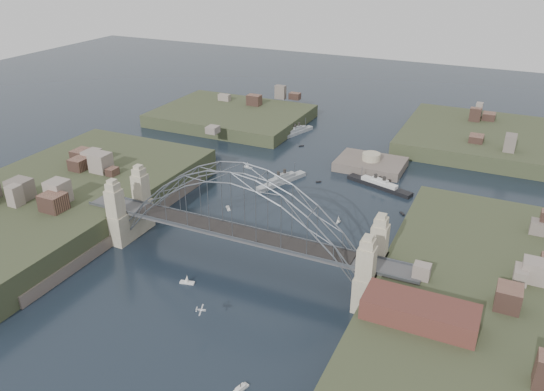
{
  "coord_description": "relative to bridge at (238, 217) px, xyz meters",
  "views": [
    {
      "loc": [
        53.03,
        -94.7,
        69.69
      ],
      "look_at": [
        0.0,
        18.0,
        10.0
      ],
      "focal_mm": 35.51,
      "sensor_mm": 36.0,
      "label": 1
    }
  ],
  "objects": [
    {
      "name": "bridge",
      "position": [
        0.0,
        0.0,
        0.0
      ],
      "size": [
        84.0,
        13.8,
        24.6
      ],
      "color": "#49494C",
      "rests_on": "ground"
    },
    {
      "name": "headland_ne",
      "position": [
        50.0,
        110.0,
        -11.57
      ],
      "size": [
        70.0,
        55.0,
        9.5
      ],
      "primitive_type": "cube",
      "color": "#353C23",
      "rests_on": "ground"
    },
    {
      "name": "small_boat_i",
      "position": [
        30.94,
        17.54,
        -12.04
      ],
      "size": [
        2.48,
        1.98,
        1.43
      ],
      "color": "silver",
      "rests_on": "ground"
    },
    {
      "name": "small_boat_h",
      "position": [
        -17.03,
        79.76,
        -12.17
      ],
      "size": [
        1.69,
        1.81,
        0.45
      ],
      "color": "silver",
      "rests_on": "ground"
    },
    {
      "name": "ocean_liner",
      "position": [
        18.66,
        56.3,
        -11.48
      ],
      "size": [
        21.95,
        9.68,
        5.42
      ],
      "color": "black",
      "rests_on": "ground"
    },
    {
      "name": "small_boat_c",
      "position": [
        -6.7,
        -12.34,
        -11.62
      ],
      "size": [
        3.46,
        1.82,
        2.38
      ],
      "color": "silver",
      "rests_on": "ground"
    },
    {
      "name": "shore_west",
      "position": [
        -57.32,
        0.0,
        -10.35
      ],
      "size": [
        50.5,
        90.0,
        12.0
      ],
      "color": "#353C23",
      "rests_on": "ground"
    },
    {
      "name": "small_boat_a",
      "position": [
        -16.39,
        23.42,
        -12.04
      ],
      "size": [
        2.3,
        2.51,
        1.43
      ],
      "color": "silver",
      "rests_on": "ground"
    },
    {
      "name": "shore_east",
      "position": [
        57.32,
        0.0,
        -10.35
      ],
      "size": [
        50.5,
        90.0,
        12.0
      ],
      "color": "#353C23",
      "rests_on": "ground"
    },
    {
      "name": "ground",
      "position": [
        0.0,
        0.0,
        -12.32
      ],
      "size": [
        500.0,
        500.0,
        0.0
      ],
      "primitive_type": "plane",
      "color": "black",
      "rests_on": "ground"
    },
    {
      "name": "small_boat_b",
      "position": [
        14.71,
        29.05,
        -11.35
      ],
      "size": [
        1.15,
        1.91,
        2.38
      ],
      "color": "silver",
      "rests_on": "ground"
    },
    {
      "name": "naval_cruiser_far",
      "position": [
        -23.98,
        92.11,
        -11.42
      ],
      "size": [
        7.49,
        17.07,
        5.79
      ],
      "color": "#989EA1",
      "rests_on": "ground"
    },
    {
      "name": "small_boat_g",
      "position": [
        19.03,
        -35.03,
        -12.04
      ],
      "size": [
        1.92,
        3.28,
        1.43
      ],
      "color": "silver",
      "rests_on": "ground"
    },
    {
      "name": "small_boat_e",
      "position": [
        -25.46,
        52.82,
        -11.62
      ],
      "size": [
        3.42,
        1.64,
        2.38
      ],
      "color": "silver",
      "rests_on": "ground"
    },
    {
      "name": "wharf_shed",
      "position": [
        44.0,
        -14.0,
        -2.32
      ],
      "size": [
        20.0,
        8.0,
        4.0
      ],
      "primitive_type": "cube",
      "color": "#592D26",
      "rests_on": "shore_east"
    },
    {
      "name": "headland_nw",
      "position": [
        -55.0,
        95.0,
        -11.82
      ],
      "size": [
        60.0,
        45.0,
        9.0
      ],
      "primitive_type": "cube",
      "color": "#353C23",
      "rests_on": "ground"
    },
    {
      "name": "small_boat_d",
      "position": [
        29.27,
        41.43,
        -12.17
      ],
      "size": [
        1.81,
        1.97,
        0.45
      ],
      "color": "silver",
      "rests_on": "ground"
    },
    {
      "name": "small_boat_f",
      "position": [
        0.33,
        51.92,
        -12.17
      ],
      "size": [
        1.68,
        1.51,
        0.45
      ],
      "color": "silver",
      "rests_on": "ground"
    },
    {
      "name": "naval_cruiser_near",
      "position": [
        -10.03,
        46.26,
        -11.41
      ],
      "size": [
        9.68,
        19.12,
        5.87
      ],
      "color": "#989EA1",
      "rests_on": "ground"
    },
    {
      "name": "fort_island",
      "position": [
        12.0,
        70.0,
        -12.66
      ],
      "size": [
        22.0,
        16.0,
        9.4
      ],
      "color": "brown",
      "rests_on": "ground"
    },
    {
      "name": "aeroplane",
      "position": [
        4.66,
        -24.56,
        -7.44
      ],
      "size": [
        2.0,
        3.45,
        0.52
      ],
      "color": "silver"
    }
  ]
}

